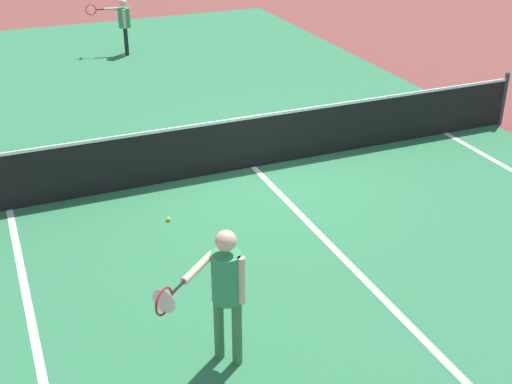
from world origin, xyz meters
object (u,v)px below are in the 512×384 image
(net, at_px, (253,141))
(player_near, at_px, (225,284))
(player_far, at_px, (123,21))
(tennis_ball_near_net, at_px, (168,219))

(net, distance_m, player_near, 5.09)
(player_near, distance_m, player_far, 12.80)
(net, relative_size, tennis_ball_near_net, 166.43)
(player_near, height_order, tennis_ball_near_net, player_near)
(net, relative_size, player_near, 6.73)
(player_near, relative_size, player_far, 1.10)
(player_near, bearing_deg, tennis_ball_near_net, 85.11)
(net, bearing_deg, player_far, 92.78)
(player_near, height_order, player_far, player_near)
(player_near, bearing_deg, player_far, 81.88)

